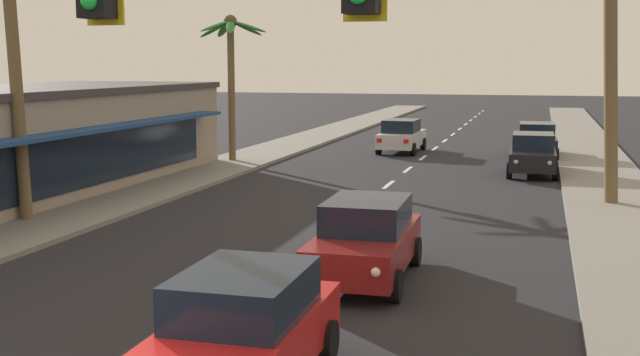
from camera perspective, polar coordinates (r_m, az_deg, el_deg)
sidewalk_right at (r=27.50m, az=20.55°, el=-1.46°), size 3.20×110.00×0.14m
sidewalk_left at (r=30.40m, az=-10.17°, el=-0.18°), size 3.20×110.00×0.14m
lane_markings at (r=28.29m, az=5.48°, el=-0.85°), size 4.28×89.93×0.01m
traffic_signal_mast at (r=7.72m, az=-4.86°, el=11.39°), size 11.22×0.41×6.68m
sedan_lead_at_stop_bar at (r=10.97m, az=-5.72°, el=-11.04°), size 1.99×4.47×1.68m
sedan_third_in_queue at (r=16.45m, az=3.33°, el=-4.44°), size 2.02×4.48×1.68m
sedan_oncoming_far at (r=40.25m, az=5.94°, el=3.08°), size 2.05×4.49×1.68m
sedan_parked_nearest_kerb at (r=33.07m, az=15.18°, el=1.71°), size 1.99×4.47×1.68m
sedan_parked_mid_kerb at (r=38.99m, az=15.43°, el=2.66°), size 2.05×4.49×1.68m
palm_left_third at (r=35.78m, az=-6.50°, el=8.81°), size 3.36×3.10×6.64m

